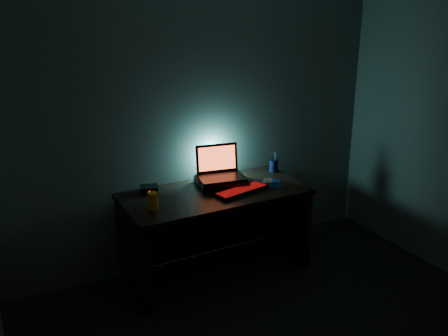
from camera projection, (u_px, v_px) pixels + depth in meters
name	position (u px, v px, depth m)	size (l,w,h in m)	color
room	(361.00, 205.00, 2.49)	(3.50, 4.00, 2.50)	black
desk	(213.00, 218.00, 4.14)	(1.50, 0.70, 0.75)	black
riser	(221.00, 182.00, 4.13)	(0.40, 0.30, 0.06)	black
laptop	(220.00, 170.00, 4.15)	(0.42, 0.34, 0.26)	black
keyboard	(242.00, 191.00, 3.99)	(0.48, 0.24, 0.03)	black
mousepad	(268.00, 184.00, 4.16)	(0.22, 0.20, 0.00)	#0B2150
mouse	(268.00, 182.00, 4.16)	(0.07, 0.11, 0.03)	gray
pen_cup	(274.00, 166.00, 4.45)	(0.08, 0.08, 0.11)	black
juice_glass	(153.00, 201.00, 3.66)	(0.08, 0.08, 0.13)	orange
router	(149.00, 189.00, 4.00)	(0.17, 0.15, 0.05)	black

